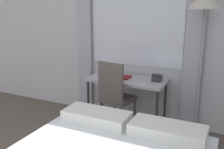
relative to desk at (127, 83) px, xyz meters
The scene contains 6 objects.
wall_back_with_window 0.80m from the desk, 120.00° to the left, with size 5.73×0.13×2.70m.
desk is the anchor object (origin of this frame).
desk_chair 0.27m from the desk, 105.74° to the right, with size 0.46×0.46×1.01m.
standing_lamp 1.35m from the desk, ahead, with size 0.38×0.38×1.90m.
telephone 0.44m from the desk, ahead, with size 0.14×0.14×0.09m.
book 0.12m from the desk, behind, with size 0.26×0.21×0.02m.
Camera 1 is at (1.55, -0.34, 1.73)m, focal length 42.00 mm.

